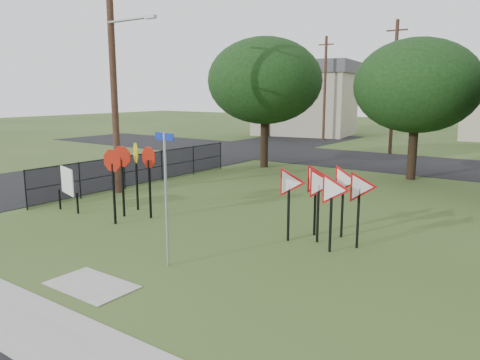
% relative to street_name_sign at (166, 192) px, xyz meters
% --- Properties ---
extents(ground, '(140.00, 140.00, 0.00)m').
position_rel_street_name_sign_xyz_m(ground, '(-0.52, 0.51, -1.88)').
color(ground, '#324D1D').
extents(sidewalk, '(30.00, 1.60, 0.02)m').
position_rel_street_name_sign_xyz_m(sidewalk, '(-0.52, -3.69, -1.87)').
color(sidewalk, '#989890').
rests_on(sidewalk, ground).
extents(street_left, '(8.00, 50.00, 0.02)m').
position_rel_street_name_sign_xyz_m(street_left, '(-12.52, 10.51, -1.87)').
color(street_left, black).
rests_on(street_left, ground).
extents(street_far, '(60.00, 8.00, 0.02)m').
position_rel_street_name_sign_xyz_m(street_far, '(-0.52, 20.51, -1.87)').
color(street_far, black).
rests_on(street_far, ground).
extents(curb_pad, '(2.00, 1.20, 0.02)m').
position_rel_street_name_sign_xyz_m(curb_pad, '(-0.52, -1.89, -1.87)').
color(curb_pad, '#989890').
rests_on(curb_pad, ground).
extents(street_name_sign, '(0.68, 0.12, 3.31)m').
position_rel_street_name_sign_xyz_m(street_name_sign, '(0.00, 0.00, 0.00)').
color(street_name_sign, '#A0A2A9').
rests_on(street_name_sign, ground).
extents(stop_sign_cluster, '(1.91, 1.98, 2.48)m').
position_rel_street_name_sign_xyz_m(stop_sign_cluster, '(-4.29, 2.64, -0.04)').
color(stop_sign_cluster, black).
rests_on(stop_sign_cluster, ground).
extents(yield_sign_cluster, '(2.74, 1.56, 2.22)m').
position_rel_street_name_sign_xyz_m(yield_sign_cluster, '(2.34, 3.95, -0.24)').
color(yield_sign_cluster, black).
rests_on(yield_sign_cluster, ground).
extents(info_board, '(1.23, 0.42, 1.60)m').
position_rel_street_name_sign_xyz_m(info_board, '(-6.72, 1.80, -0.82)').
color(info_board, black).
rests_on(info_board, ground).
extents(utility_pole_main, '(3.55, 0.33, 10.00)m').
position_rel_street_name_sign_xyz_m(utility_pole_main, '(-7.76, 5.00, 3.33)').
color(utility_pole_main, '#492E21').
rests_on(utility_pole_main, ground).
extents(far_pole_a, '(1.40, 0.24, 9.00)m').
position_rel_street_name_sign_xyz_m(far_pole_a, '(-2.52, 24.51, 2.72)').
color(far_pole_a, '#492E21').
rests_on(far_pole_a, ground).
extents(far_pole_c, '(1.40, 0.24, 9.00)m').
position_rel_street_name_sign_xyz_m(far_pole_c, '(-10.52, 30.51, 2.72)').
color(far_pole_c, '#492E21').
rests_on(far_pole_c, ground).
extents(fence_run, '(0.05, 11.55, 1.50)m').
position_rel_street_name_sign_xyz_m(fence_run, '(-8.12, 6.76, -1.09)').
color(fence_run, black).
rests_on(fence_run, ground).
extents(house_left, '(10.58, 8.88, 7.20)m').
position_rel_street_name_sign_xyz_m(house_left, '(-14.52, 34.51, 1.77)').
color(house_left, '#B6AB92').
rests_on(house_left, ground).
extents(tree_near_left, '(6.40, 6.40, 7.27)m').
position_rel_street_name_sign_xyz_m(tree_near_left, '(-6.52, 14.51, 2.98)').
color(tree_near_left, black).
rests_on(tree_near_left, ground).
extents(tree_near_mid, '(6.00, 6.00, 6.80)m').
position_rel_street_name_sign_xyz_m(tree_near_mid, '(1.48, 15.51, 2.66)').
color(tree_near_mid, black).
rests_on(tree_near_mid, ground).
extents(tree_far_left, '(6.80, 6.80, 7.73)m').
position_rel_street_name_sign_xyz_m(tree_far_left, '(-16.52, 30.51, 3.29)').
color(tree_far_left, black).
rests_on(tree_far_left, ground).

